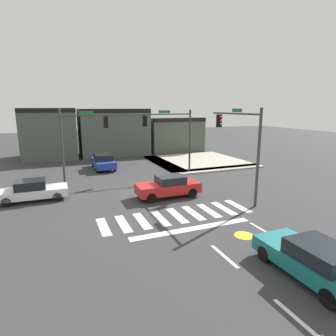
% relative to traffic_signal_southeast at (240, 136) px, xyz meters
% --- Properties ---
extents(ground_plane, '(120.00, 120.00, 0.00)m').
position_rel_traffic_signal_southeast_xyz_m(ground_plane, '(-5.26, 2.96, -4.31)').
color(ground_plane, '#353538').
extents(crosswalk_near, '(9.03, 2.45, 0.01)m').
position_rel_traffic_signal_southeast_xyz_m(crosswalk_near, '(-5.26, -1.54, -4.31)').
color(crosswalk_near, silver).
rests_on(crosswalk_near, ground_plane).
extents(lane_markings, '(6.80, 24.25, 0.01)m').
position_rel_traffic_signal_southeast_xyz_m(lane_markings, '(-4.20, -9.78, -4.31)').
color(lane_markings, white).
rests_on(lane_markings, ground_plane).
extents(bike_detector_marking, '(0.97, 0.97, 0.01)m').
position_rel_traffic_signal_southeast_xyz_m(bike_detector_marking, '(-3.25, -5.21, -4.31)').
color(bike_detector_marking, yellow).
rests_on(bike_detector_marking, ground_plane).
extents(curb_corner_northeast, '(10.00, 10.60, 0.15)m').
position_rel_traffic_signal_southeast_xyz_m(curb_corner_northeast, '(3.23, 12.38, -4.24)').
color(curb_corner_northeast, '#B2AA9E').
rests_on(curb_corner_northeast, ground_plane).
extents(storefront_row, '(23.34, 6.78, 6.12)m').
position_rel_traffic_signal_southeast_xyz_m(storefront_row, '(-4.09, 22.04, -1.46)').
color(storefront_row, '#4C564C').
rests_on(storefront_row, ground_plane).
extents(traffic_signal_southeast, '(0.32, 5.54, 6.19)m').
position_rel_traffic_signal_southeast_xyz_m(traffic_signal_southeast, '(0.00, 0.00, 0.00)').
color(traffic_signal_southeast, '#383A3D').
rests_on(traffic_signal_southeast, ground_plane).
extents(traffic_signal_northeast, '(5.82, 0.32, 5.99)m').
position_rel_traffic_signal_southeast_xyz_m(traffic_signal_northeast, '(-1.66, 8.18, -0.11)').
color(traffic_signal_northeast, '#383A3D').
rests_on(traffic_signal_northeast, ground_plane).
extents(traffic_signal_northwest, '(4.57, 0.32, 6.13)m').
position_rel_traffic_signal_southeast_xyz_m(traffic_signal_northwest, '(-9.54, 7.93, -0.17)').
color(traffic_signal_northwest, '#383A3D').
rests_on(traffic_signal_northwest, ground_plane).
extents(car_white, '(4.46, 1.79, 1.42)m').
position_rel_traffic_signal_southeast_xyz_m(car_white, '(-13.25, 4.65, -3.62)').
color(car_white, white).
rests_on(car_white, ground_plane).
extents(car_blue, '(1.91, 4.39, 1.52)m').
position_rel_traffic_signal_southeast_xyz_m(car_blue, '(-7.11, 12.97, -3.54)').
color(car_blue, '#23389E').
rests_on(car_blue, ground_plane).
extents(car_red, '(4.43, 1.80, 1.51)m').
position_rel_traffic_signal_southeast_xyz_m(car_red, '(-4.40, 1.93, -3.56)').
color(car_red, red).
rests_on(car_red, ground_plane).
extents(car_teal, '(1.94, 4.39, 1.43)m').
position_rel_traffic_signal_southeast_xyz_m(car_teal, '(-3.09, -9.08, -3.58)').
color(car_teal, '#196B70').
rests_on(car_teal, ground_plane).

